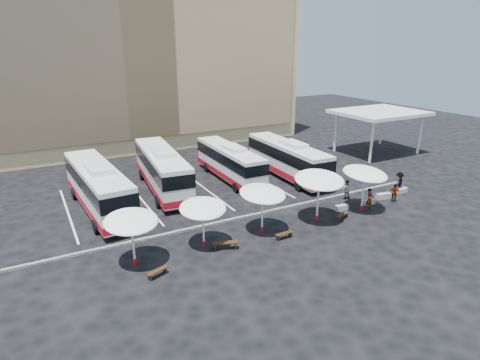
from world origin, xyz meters
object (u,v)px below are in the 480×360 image
wood_bench_3 (342,215)px  conc_bench_2 (383,196)px  wood_bench_1 (225,244)px  passenger_0 (369,199)px  bus_1 (162,168)px  bus_3 (287,158)px  passenger_1 (347,189)px  bus_2 (230,161)px  wood_bench_2 (284,234)px  passenger_2 (394,193)px  sunshade_4 (365,174)px  sunshade_3 (319,180)px  conc_bench_0 (341,208)px  sunshade_2 (263,194)px  sunshade_1 (203,208)px  passenger_3 (399,183)px  conc_bench_1 (368,202)px  bus_0 (98,186)px  wood_bench_0 (157,272)px  conc_bench_3 (402,191)px  sunshade_0 (131,221)px

wood_bench_3 → conc_bench_2: bearing=14.3°
wood_bench_1 → passenger_0: bearing=1.5°
bus_1 → bus_3: bearing=-5.4°
passenger_1 → bus_2: bearing=-25.7°
bus_2 → wood_bench_2: size_ratio=8.35×
conc_bench_2 → passenger_2: passenger_2 is taller
sunshade_4 → passenger_2: 4.45m
bus_2 → conc_bench_2: (9.34, -11.30, -1.58)m
sunshade_3 → bus_1: bearing=123.6°
wood_bench_2 → conc_bench_0: 7.25m
bus_3 → sunshade_4: size_ratio=2.88×
sunshade_2 → passenger_0: bearing=-4.3°
sunshade_1 → wood_bench_1: bearing=-45.2°
wood_bench_2 → passenger_1: 9.80m
passenger_3 → wood_bench_3: bearing=-10.1°
sunshade_3 → passenger_3: size_ratio=2.40×
wood_bench_2 → conc_bench_1: bearing=10.4°
sunshade_4 → conc_bench_2: size_ratio=3.18×
sunshade_2 → conc_bench_0: sunshade_2 is taller
bus_1 → sunshade_1: (-1.08, -11.95, 0.68)m
bus_3 → sunshade_4: 10.16m
bus_0 → wood_bench_0: bearing=-88.5°
conc_bench_3 → wood_bench_0: bearing=-173.2°
bus_1 → conc_bench_0: bus_1 is taller
passenger_0 → bus_2: bearing=98.2°
bus_1 → sunshade_4: 17.82m
bus_3 → wood_bench_1: size_ratio=7.14×
bus_0 → passenger_2: 24.72m
sunshade_3 → passenger_0: size_ratio=2.45×
bus_2 → wood_bench_3: bus_2 is taller
bus_0 → passenger_0: bearing=-32.1°
wood_bench_0 → conc_bench_2: conc_bench_2 is taller
bus_0 → bus_2: size_ratio=1.13×
wood_bench_1 → sunshade_1: bearing=134.8°
bus_1 → sunshade_4: bearing=-38.9°
conc_bench_0 → passenger_0: 2.35m
wood_bench_0 → conc_bench_0: 16.41m
sunshade_3 → wood_bench_1: size_ratio=2.69×
sunshade_4 → passenger_3: bearing=13.8°
wood_bench_2 → passenger_0: passenger_0 is taller
bus_1 → passenger_2: (16.48, -12.39, -1.26)m
sunshade_0 → conc_bench_3: sunshade_0 is taller
wood_bench_3 → bus_1: bearing=127.6°
passenger_0 → passenger_1: 2.75m
conc_bench_0 → conc_bench_3: size_ratio=1.00×
bus_2 → wood_bench_2: bearing=-99.7°
bus_1 → sunshade_0: bus_1 is taller
bus_2 → sunshade_3: bearing=-82.6°
sunshade_1 → bus_0: bearing=117.1°
bus_2 → wood_bench_0: 18.31m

